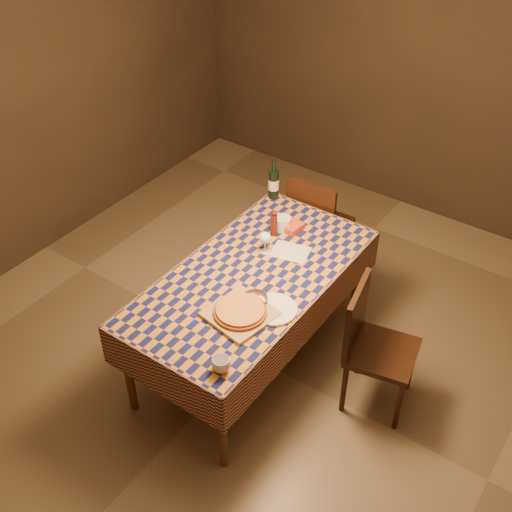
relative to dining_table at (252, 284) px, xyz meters
The scene contains 16 objects.
room 0.66m from the dining_table, ahead, with size 5.00×5.10×2.70m.
dining_table is the anchor object (origin of this frame).
cutting_board 0.39m from the dining_table, 64.74° to the right, with size 0.37×0.37×0.02m, color tan.
pizza 0.40m from the dining_table, 64.74° to the right, with size 0.41×0.41×0.03m.
pepper_mill 0.51m from the dining_table, 106.34° to the left, with size 0.06×0.06×0.20m.
bowl 0.29m from the dining_table, 49.77° to the right, with size 0.16×0.16×0.05m, color #684F57.
wine_glass 0.33m from the dining_table, 105.39° to the left, with size 0.08×0.08×0.16m.
wine_bottle 0.97m from the dining_table, 115.46° to the left, with size 0.10×0.10×0.33m.
deli_tub 0.58m from the dining_table, 102.17° to the left, with size 0.11×0.11×0.10m, color silver.
takeout_container 0.60m from the dining_table, 99.54° to the left, with size 0.21×0.14×0.05m, color red.
white_plate 0.37m from the dining_table, 32.38° to the right, with size 0.29×0.29×0.02m, color white.
tumbler 0.84m from the dining_table, 66.16° to the right, with size 0.11×0.11×0.09m, color white.
flour_patch 0.37m from the dining_table, 78.55° to the left, with size 0.25×0.19×0.00m, color silver.
flour_bag 0.35m from the dining_table, 58.97° to the right, with size 0.16×0.12×0.05m, color #96A1C1.
chair_far 1.10m from the dining_table, 97.33° to the left, with size 0.43×0.44×0.93m.
chair_right 0.86m from the dining_table, 10.36° to the left, with size 0.50×0.50×0.93m.
Camera 1 is at (1.88, -2.60, 3.48)m, focal length 45.00 mm.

